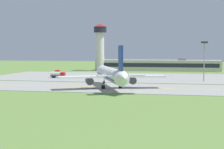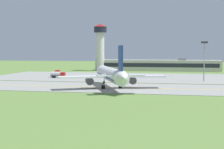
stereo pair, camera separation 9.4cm
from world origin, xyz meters
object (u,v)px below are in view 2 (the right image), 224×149
service_truck_catering (58,72)px  apron_light_mast (204,56)px  airplane_lead (111,75)px  control_tower (100,42)px  service_truck_baggage (58,74)px

service_truck_catering → apron_light_mast: (62.96, -16.95, 7.79)m
airplane_lead → control_tower: bearing=105.6°
airplane_lead → control_tower: (-24.49, 87.53, 11.81)m
service_truck_baggage → control_tower: control_tower is taller
service_truck_baggage → apron_light_mast: 58.70m
airplane_lead → apron_light_mast: bearing=44.6°
service_truck_catering → control_tower: size_ratio=0.24×
service_truck_baggage → control_tower: (4.73, 54.80, 14.41)m
airplane_lead → service_truck_catering: bearing=127.0°
service_truck_baggage → control_tower: size_ratio=0.23×
control_tower → service_truck_baggage: bearing=-94.9°
control_tower → apron_light_mast: size_ratio=1.80×
service_truck_catering → control_tower: 45.61m
service_truck_baggage → service_truck_catering: 13.56m
service_truck_baggage → apron_light_mast: bearing=-4.3°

